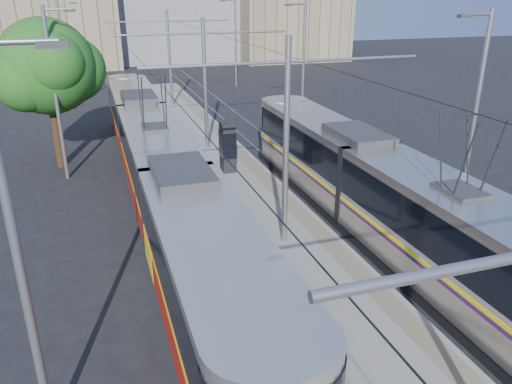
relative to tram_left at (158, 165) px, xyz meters
name	(u,v)px	position (x,y,z in m)	size (l,w,h in m)	color
platform	(221,166)	(3.60, 3.44, -1.56)	(4.00, 50.00, 0.30)	gray
tactile_strip_left	(193,166)	(2.15, 3.44, -1.40)	(0.70, 50.00, 0.01)	gray
tactile_strip_right	(247,160)	(5.05, 3.44, -1.40)	(0.70, 50.00, 0.01)	gray
rails	(221,168)	(3.60, 3.44, -1.69)	(8.71, 70.00, 0.03)	gray
tram_left	(158,165)	(0.00, 0.00, 0.00)	(2.43, 30.38, 5.50)	black
tram_right	(453,238)	(7.20, -9.77, 0.15)	(2.43, 29.15, 5.50)	black
catenary	(235,91)	(3.60, 0.60, 2.82)	(9.20, 70.00, 7.00)	gray
street_lamps	(201,75)	(3.60, 7.44, 2.48)	(15.18, 38.22, 8.00)	gray
shelter	(228,145)	(3.69, 2.33, -0.15)	(0.73, 1.12, 2.41)	black
tree	(54,68)	(-3.94, 6.63, 3.34)	(5.14, 4.75, 7.46)	#382314
building_left	(43,2)	(-6.40, 46.44, 5.70)	(16.32, 12.24, 14.79)	gray
building_centre	(175,2)	(9.60, 50.44, 5.47)	(18.36, 14.28, 14.33)	gray
building_right	(289,10)	(23.60, 44.44, 4.53)	(14.28, 10.20, 12.46)	gray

